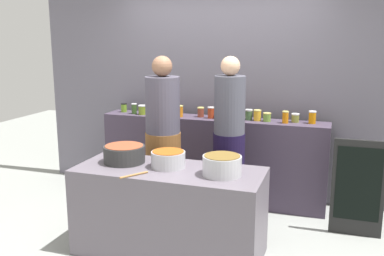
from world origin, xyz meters
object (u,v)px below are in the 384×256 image
at_px(preserve_jar_5, 180,111).
at_px(preserve_jar_9, 232,114).
at_px(preserve_jar_15, 312,117).
at_px(preserve_jar_6, 201,112).
at_px(cook_with_tongs, 163,147).
at_px(preserve_jar_2, 142,110).
at_px(wooden_spoon, 134,175).
at_px(preserve_jar_0, 124,108).
at_px(preserve_jar_1, 134,109).
at_px(preserve_jar_3, 155,110).
at_px(preserve_jar_14, 295,118).
at_px(cooking_pot_center, 168,159).
at_px(cook_in_cap, 229,149).
at_px(preserve_jar_8, 219,114).
at_px(preserve_jar_4, 171,111).
at_px(preserve_jar_7, 211,113).
at_px(chalkboard_sign, 358,188).
at_px(preserve_jar_13, 285,117).
at_px(preserve_jar_11, 257,115).
at_px(cooking_pot_left, 124,154).
at_px(preserve_jar_12, 267,117).
at_px(cooking_pot_right, 222,165).
at_px(preserve_jar_10, 249,115).

relative_size(preserve_jar_5, preserve_jar_9, 1.10).
xyz_separation_m(preserve_jar_5, preserve_jar_15, (1.53, 0.09, 0.00)).
height_order(preserve_jar_6, cook_with_tongs, cook_with_tongs).
relative_size(preserve_jar_2, wooden_spoon, 0.44).
height_order(preserve_jar_0, wooden_spoon, preserve_jar_0).
distance_m(preserve_jar_1, preserve_jar_3, 0.28).
height_order(preserve_jar_1, preserve_jar_2, preserve_jar_1).
distance_m(preserve_jar_3, preserve_jar_9, 0.96).
distance_m(preserve_jar_14, cooking_pot_center, 1.72).
bearing_deg(cook_in_cap, preserve_jar_1, 159.05).
xyz_separation_m(preserve_jar_8, cook_with_tongs, (-0.44, -0.66, -0.28)).
relative_size(preserve_jar_14, wooden_spoon, 0.37).
bearing_deg(preserve_jar_15, preserve_jar_4, -178.70).
xyz_separation_m(preserve_jar_7, preserve_jar_15, (1.15, 0.06, 0.00)).
relative_size(preserve_jar_4, preserve_jar_5, 0.85).
relative_size(cooking_pot_center, chalkboard_sign, 0.31).
distance_m(preserve_jar_13, preserve_jar_15, 0.29).
xyz_separation_m(preserve_jar_11, cook_with_tongs, (-0.88, -0.70, -0.28)).
distance_m(preserve_jar_2, preserve_jar_4, 0.36).
height_order(preserve_jar_9, cook_with_tongs, cook_with_tongs).
xyz_separation_m(preserve_jar_0, cook_with_tongs, (0.84, -0.73, -0.27)).
bearing_deg(preserve_jar_8, cooking_pot_left, -113.67).
height_order(preserve_jar_1, preserve_jar_12, preserve_jar_1).
xyz_separation_m(preserve_jar_0, preserve_jar_3, (0.47, -0.08, 0.00)).
bearing_deg(chalkboard_sign, cook_with_tongs, -173.58).
distance_m(preserve_jar_4, cooking_pot_center, 1.45).
relative_size(preserve_jar_8, cooking_pot_right, 0.37).
bearing_deg(chalkboard_sign, preserve_jar_6, 164.71).
xyz_separation_m(preserve_jar_10, preserve_jar_12, (0.21, -0.02, -0.01)).
bearing_deg(chalkboard_sign, preserve_jar_9, 162.43).
relative_size(preserve_jar_14, cooking_pot_left, 0.26).
height_order(preserve_jar_1, preserve_jar_8, preserve_jar_1).
xyz_separation_m(preserve_jar_12, cooking_pot_center, (-0.67, -1.35, -0.19)).
bearing_deg(cook_in_cap, preserve_jar_13, 44.88).
bearing_deg(preserve_jar_4, cook_with_tongs, -75.26).
height_order(preserve_jar_13, preserve_jar_14, preserve_jar_13).
distance_m(preserve_jar_11, cook_with_tongs, 1.16).
bearing_deg(cooking_pot_left, preserve_jar_5, 86.23).
distance_m(preserve_jar_5, cooking_pot_center, 1.36).
distance_m(preserve_jar_7, preserve_jar_12, 0.66).
xyz_separation_m(preserve_jar_1, chalkboard_sign, (2.64, -0.43, -0.59)).
relative_size(preserve_jar_5, preserve_jar_11, 1.10).
bearing_deg(preserve_jar_10, preserve_jar_12, -4.65).
bearing_deg(chalkboard_sign, preserve_jar_7, 164.77).
bearing_deg(preserve_jar_8, wooden_spoon, -100.52).
height_order(preserve_jar_6, preserve_jar_8, preserve_jar_8).
bearing_deg(wooden_spoon, preserve_jar_3, 107.16).
height_order(preserve_jar_5, wooden_spoon, preserve_jar_5).
xyz_separation_m(preserve_jar_1, preserve_jar_13, (1.86, -0.00, 0.00)).
bearing_deg(preserve_jar_15, cooking_pot_left, -139.74).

